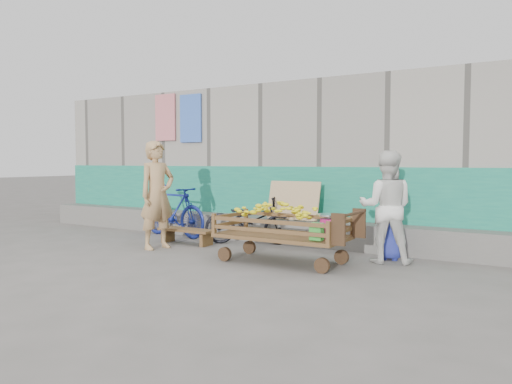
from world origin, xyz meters
The scene contains 9 objects.
ground centered at (0.00, 0.00, 0.00)m, with size 80.00×80.00×0.00m, color #5D5A54.
building_wall centered at (0.00, 4.05, 1.47)m, with size 12.00×3.50×3.00m.
banana_cart centered at (0.85, 0.72, 0.60)m, with size 2.08×0.95×0.89m.
bench centered at (-1.40, 1.30, 0.20)m, with size 1.11×0.33×0.28m.
vendor_man centered at (-1.52, 0.67, 0.92)m, with size 0.67×0.44×1.85m, color tan.
woman centered at (2.18, 1.54, 0.83)m, with size 0.81×0.63×1.66m, color white.
child centered at (2.18, 1.76, 0.43)m, with size 0.42×0.27×0.86m, color #28329C.
bicycle_dark centered at (-0.42, 1.89, 0.43)m, with size 0.57×1.64×0.86m, color black.
bicycle_blue centered at (-2.17, 1.85, 0.52)m, with size 0.49×1.72×1.03m, color navy.
Camera 1 is at (4.35, -5.71, 1.50)m, focal length 35.00 mm.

